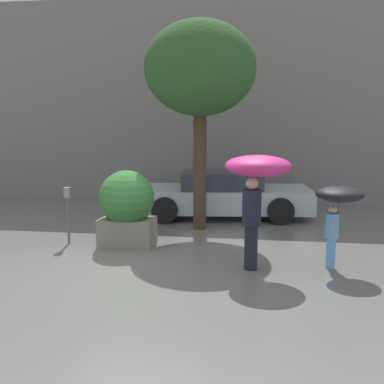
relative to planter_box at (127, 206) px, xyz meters
The scene contains 8 objects.
ground_plane 1.50m from the planter_box, 69.61° to the right, with size 40.00×40.00×0.00m, color slate.
building_facade 5.77m from the planter_box, 85.28° to the left, with size 18.00×0.30×6.00m.
planter_box is the anchor object (origin of this frame).
person_adult 2.88m from the planter_box, 23.07° to the right, with size 1.10×1.10×1.92m.
person_child 4.02m from the planter_box, 13.09° to the right, with size 0.79×0.79×1.40m.
parked_car_near 3.54m from the planter_box, 63.01° to the left, with size 4.66×2.34×1.18m.
street_tree 3.46m from the planter_box, 53.69° to the left, with size 2.47×2.47×4.66m.
parking_meter 1.22m from the planter_box, behind, with size 0.14×0.14×1.15m.
Camera 1 is at (2.23, -7.87, 2.54)m, focal length 45.00 mm.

